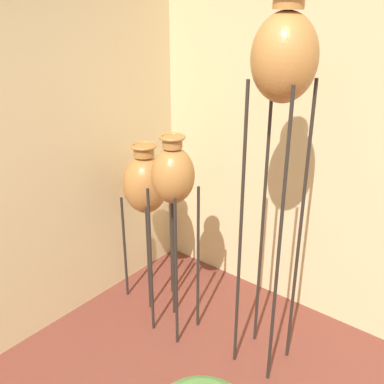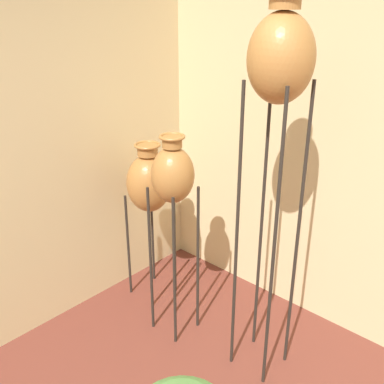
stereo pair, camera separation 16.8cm
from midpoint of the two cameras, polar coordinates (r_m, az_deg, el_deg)
vase_stand_tall at (r=2.36m, az=9.49°, el=15.38°), size 0.34×0.34×2.22m
vase_stand_medium at (r=2.82m, az=-4.13°, el=1.58°), size 0.28×0.28×1.44m
vase_stand_short at (r=3.29m, az=-7.40°, el=0.88°), size 0.33×0.33×1.26m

